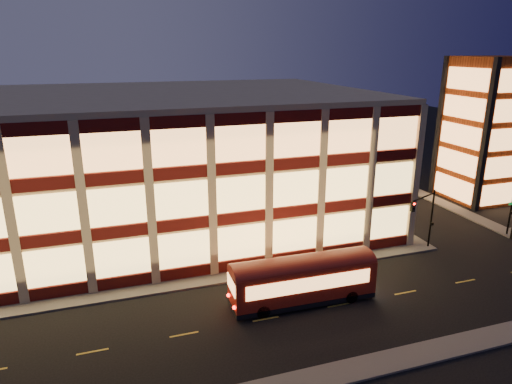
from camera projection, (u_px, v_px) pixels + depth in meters
name	position (u px, v px, depth m)	size (l,w,h in m)	color
ground	(196.00, 289.00, 37.56)	(200.00, 200.00, 0.00)	black
sidewalk_office_south	(157.00, 288.00, 37.54)	(54.00, 2.00, 0.15)	#514F4C
sidewalk_office_east	(344.00, 198.00, 59.81)	(2.00, 30.00, 0.15)	#514F4C
sidewalk_tower_west	(414.00, 191.00, 63.11)	(2.00, 30.00, 0.15)	#514F4C
office_building	(137.00, 160.00, 49.81)	(50.45, 30.45, 14.50)	tan
stair_tower	(487.00, 130.00, 57.63)	(8.60, 8.60, 18.00)	#8C3814
traffic_signal_far	(425.00, 212.00, 43.18)	(3.79, 1.87, 6.00)	black
trolley_bus	(303.00, 277.00, 35.00)	(11.30, 3.15, 3.81)	maroon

